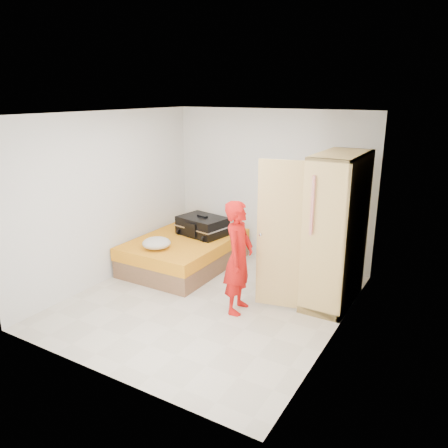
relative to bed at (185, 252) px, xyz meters
The scene contains 7 objects.
room 1.74m from the bed, 40.60° to the right, with size 4.00×4.02×2.60m.
bed is the anchor object (origin of this frame).
wardrobe 2.61m from the bed, ahead, with size 1.16×1.30×2.10m.
person 1.87m from the bed, 31.16° to the right, with size 0.56×0.37×1.53m, color red.
suitcase 0.54m from the bed, 65.09° to the left, with size 0.89×0.72×0.34m.
round_cushion 0.71m from the bed, 98.29° to the right, with size 0.45×0.45×0.17m, color beige.
pillow 0.91m from the bed, 84.89° to the left, with size 0.59×0.30×0.11m, color beige.
Camera 1 is at (3.04, -4.77, 2.85)m, focal length 35.00 mm.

